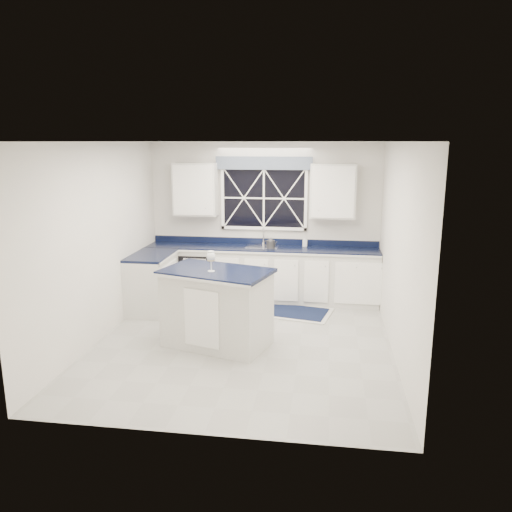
% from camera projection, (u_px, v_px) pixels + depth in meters
% --- Properties ---
extents(ground, '(4.50, 4.50, 0.00)m').
position_uv_depth(ground, '(243.00, 343.00, 6.87)').
color(ground, '#A1A19D').
rests_on(ground, ground).
extents(back_wall, '(4.00, 0.10, 2.70)m').
position_uv_depth(back_wall, '(264.00, 221.00, 8.74)').
color(back_wall, silver).
rests_on(back_wall, ground).
extents(base_cabinets, '(3.99, 1.60, 0.90)m').
position_uv_depth(base_cabinets, '(241.00, 276.00, 8.54)').
color(base_cabinets, silver).
rests_on(base_cabinets, ground).
extents(countertop, '(3.98, 0.64, 0.04)m').
position_uv_depth(countertop, '(262.00, 248.00, 8.55)').
color(countertop, black).
rests_on(countertop, base_cabinets).
extents(dishwasher, '(0.60, 0.58, 0.82)m').
position_uv_depth(dishwasher, '(200.00, 275.00, 8.81)').
color(dishwasher, black).
rests_on(dishwasher, ground).
extents(window, '(1.65, 0.09, 1.26)m').
position_uv_depth(window, '(264.00, 194.00, 8.59)').
color(window, black).
rests_on(window, ground).
extents(upper_cabinets, '(3.10, 0.34, 0.90)m').
position_uv_depth(upper_cabinets, '(263.00, 190.00, 8.45)').
color(upper_cabinets, silver).
rests_on(upper_cabinets, ground).
extents(faucet, '(0.05, 0.20, 0.30)m').
position_uv_depth(faucet, '(263.00, 236.00, 8.69)').
color(faucet, silver).
rests_on(faucet, countertop).
extents(island, '(1.59, 1.21, 1.05)m').
position_uv_depth(island, '(217.00, 307.00, 6.70)').
color(island, silver).
rests_on(island, ground).
extents(rug, '(1.43, 1.04, 0.02)m').
position_uv_depth(rug, '(290.00, 312.00, 8.09)').
color(rug, '#BBBAB6').
rests_on(rug, ground).
extents(kettle, '(0.24, 0.18, 0.17)m').
position_uv_depth(kettle, '(271.00, 243.00, 8.50)').
color(kettle, '#303033').
rests_on(kettle, countertop).
extents(wine_glass, '(0.12, 0.12, 0.27)m').
position_uv_depth(wine_glass, '(211.00, 257.00, 6.47)').
color(wine_glass, white).
rests_on(wine_glass, island).
extents(soap_bottle, '(0.08, 0.08, 0.17)m').
position_uv_depth(soap_bottle, '(305.00, 241.00, 8.59)').
color(soap_bottle, silver).
rests_on(soap_bottle, countertop).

